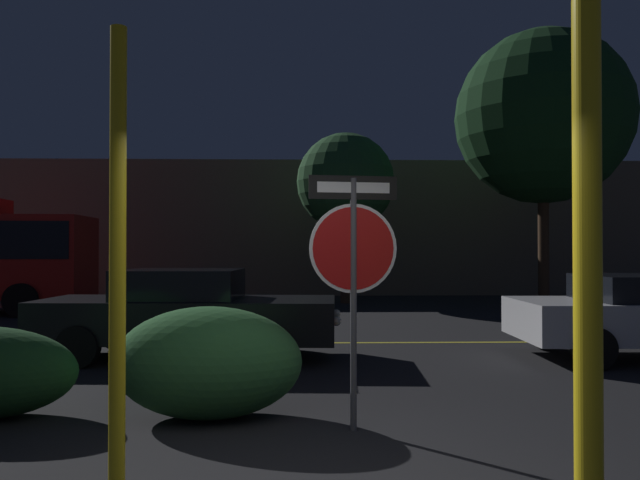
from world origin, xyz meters
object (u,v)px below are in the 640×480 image
at_px(hedge_bush_2, 208,362).
at_px(tree_0, 346,183).
at_px(passing_car_2, 188,313).
at_px(yellow_pole_left, 118,259).
at_px(stop_sign, 353,250).
at_px(yellow_pole_right, 588,262).
at_px(tree_1, 543,117).

distance_m(hedge_bush_2, tree_0, 13.69).
relative_size(hedge_bush_2, passing_car_2, 0.40).
distance_m(yellow_pole_left, passing_car_2, 5.39).
bearing_deg(stop_sign, yellow_pole_right, -67.54).
relative_size(stop_sign, passing_car_2, 0.51).
relative_size(yellow_pole_left, tree_0, 0.61).
relative_size(passing_car_2, tree_1, 0.57).
distance_m(yellow_pole_right, hedge_bush_2, 3.80).
bearing_deg(stop_sign, tree_0, 77.70).
xyz_separation_m(yellow_pole_left, tree_0, (2.62, 15.00, 2.14)).
relative_size(stop_sign, yellow_pole_left, 0.73).
height_order(yellow_pole_right, tree_0, tree_0).
distance_m(stop_sign, tree_0, 13.75).
height_order(yellow_pole_left, tree_1, tree_1).
bearing_deg(hedge_bush_2, tree_0, 80.17).
bearing_deg(yellow_pole_left, yellow_pole_right, -11.86).
distance_m(yellow_pole_right, tree_0, 15.78).
xyz_separation_m(stop_sign, tree_1, (6.64, 12.40, 3.91)).
distance_m(hedge_bush_2, passing_car_2, 3.51).
xyz_separation_m(hedge_bush_2, tree_0, (2.27, 13.12, 3.20)).
relative_size(stop_sign, tree_1, 0.29).
height_order(passing_car_2, tree_0, tree_0).
xyz_separation_m(yellow_pole_left, passing_car_2, (-0.49, 5.29, -0.92)).
height_order(stop_sign, hedge_bush_2, stop_sign).
xyz_separation_m(passing_car_2, tree_0, (3.10, 9.71, 3.06)).
bearing_deg(passing_car_2, tree_0, 165.26).
bearing_deg(yellow_pole_left, tree_0, 80.11).
xyz_separation_m(yellow_pole_right, passing_car_2, (-3.49, 5.92, -0.90)).
bearing_deg(tree_1, tree_0, 168.64).
relative_size(hedge_bush_2, tree_0, 0.35).
xyz_separation_m(yellow_pole_right, tree_1, (5.39, 14.47, 3.98)).
distance_m(tree_0, tree_1, 6.17).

